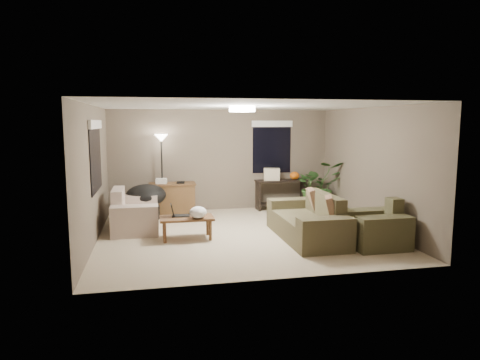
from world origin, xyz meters
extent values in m
plane|color=#C4AF92|center=(0.00, 0.00, 0.00)|extent=(5.50, 5.50, 0.00)
plane|color=white|center=(0.00, 0.00, 2.50)|extent=(5.50, 5.50, 0.00)
plane|color=brown|center=(0.00, 2.50, 1.25)|extent=(5.50, 0.00, 5.50)
plane|color=brown|center=(0.00, -2.50, 1.25)|extent=(5.50, 0.00, 5.50)
plane|color=brown|center=(-2.75, 0.00, 1.25)|extent=(0.00, 5.00, 5.00)
plane|color=brown|center=(2.75, 0.00, 1.25)|extent=(0.00, 5.00, 5.00)
cube|color=#453F29|center=(1.13, -0.55, 0.21)|extent=(0.95, 1.48, 0.42)
cube|color=brown|center=(1.49, -0.55, 0.64)|extent=(0.22, 1.48, 0.43)
cube|color=#4A432C|center=(1.13, -1.47, 0.30)|extent=(0.95, 0.36, 0.60)
cube|color=#4A442C|center=(1.13, 0.37, 0.30)|extent=(0.95, 0.36, 0.60)
cube|color=#8C7251|center=(1.43, -1.00, 0.65)|extent=(0.38, 0.50, 0.47)
cube|color=#8C7251|center=(1.43, -0.10, 0.65)|extent=(0.31, 0.48, 0.47)
cube|color=beige|center=(-2.06, 0.86, 0.21)|extent=(0.90, 0.88, 0.42)
cube|color=beige|center=(-2.40, 0.86, 0.64)|extent=(0.22, 0.88, 0.43)
cube|color=beige|center=(-2.06, 0.24, 0.30)|extent=(0.90, 0.36, 0.60)
cube|color=#BFB3A3|center=(-2.06, 1.48, 0.30)|extent=(0.90, 0.36, 0.60)
cube|color=brown|center=(2.15, -1.27, 0.21)|extent=(0.95, 0.28, 0.42)
cube|color=#48452B|center=(2.51, -1.27, 0.64)|extent=(0.22, 0.28, 0.43)
cube|color=#48452B|center=(2.15, -1.59, 0.30)|extent=(0.95, 0.36, 0.60)
cube|color=#4E4A2E|center=(2.15, -0.95, 0.30)|extent=(0.95, 0.36, 0.60)
cube|color=brown|center=(-1.09, -0.13, 0.40)|extent=(1.00, 0.55, 0.04)
cylinder|color=brown|center=(-1.51, -0.33, 0.19)|extent=(0.06, 0.06, 0.38)
cylinder|color=brown|center=(-0.67, -0.33, 0.19)|extent=(0.06, 0.06, 0.38)
cylinder|color=brown|center=(-1.51, 0.07, 0.19)|extent=(0.06, 0.06, 0.38)
cylinder|color=brown|center=(-0.67, 0.07, 0.19)|extent=(0.06, 0.06, 0.38)
cube|color=black|center=(-1.19, -0.03, 0.43)|extent=(0.36, 0.27, 0.02)
cube|color=black|center=(-1.35, -0.03, 0.55)|extent=(0.07, 0.23, 0.22)
ellipsoid|color=white|center=(-0.89, -0.28, 0.53)|extent=(0.37, 0.34, 0.22)
cube|color=brown|center=(-1.25, 2.14, 0.35)|extent=(1.05, 0.45, 0.71)
cube|color=brown|center=(-1.25, 2.14, 0.73)|extent=(1.10, 0.50, 0.04)
cube|color=silver|center=(-1.50, 2.14, 0.81)|extent=(0.28, 0.24, 0.12)
cube|color=black|center=(-1.05, 2.09, 0.77)|extent=(0.20, 0.24, 0.04)
cube|color=black|center=(1.47, 2.19, 0.73)|extent=(1.30, 0.40, 0.04)
cube|color=black|center=(0.87, 2.19, 0.35)|extent=(0.05, 0.38, 0.71)
cube|color=black|center=(2.07, 2.19, 0.35)|extent=(0.05, 0.38, 0.71)
cube|color=black|center=(1.47, 2.19, 0.15)|extent=(1.25, 0.36, 0.03)
ellipsoid|color=orange|center=(1.82, 2.19, 0.85)|extent=(0.28, 0.28, 0.20)
cube|color=beige|center=(1.22, 2.19, 0.90)|extent=(0.45, 0.38, 0.29)
cylinder|color=black|center=(-1.86, 1.73, 0.15)|extent=(0.60, 0.60, 0.30)
ellipsoid|color=black|center=(-1.86, 1.73, 0.55)|extent=(1.10, 1.10, 0.50)
cylinder|color=black|center=(-1.48, 2.20, 0.01)|extent=(0.28, 0.28, 0.02)
cylinder|color=black|center=(-1.48, 2.20, 0.90)|extent=(0.04, 0.04, 1.78)
cone|color=white|center=(-1.48, 2.20, 1.82)|extent=(0.32, 0.32, 0.18)
cylinder|color=white|center=(0.00, 0.00, 2.44)|extent=(0.50, 0.50, 0.10)
imported|color=#2D5923|center=(2.30, 1.76, 0.49)|extent=(1.13, 1.25, 0.98)
cube|color=tan|center=(2.30, 1.08, 0.01)|extent=(0.32, 0.32, 0.03)
cylinder|color=tan|center=(2.30, 1.08, 0.25)|extent=(0.12, 0.12, 0.44)
cube|color=tan|center=(2.30, 1.08, 0.48)|extent=(0.22, 0.22, 0.03)
cube|color=black|center=(-2.73, 0.30, 1.55)|extent=(0.01, 1.50, 1.30)
cube|color=white|center=(-2.71, 0.30, 2.15)|extent=(0.05, 1.56, 0.16)
cube|color=black|center=(1.30, 2.48, 1.55)|extent=(1.00, 0.01, 1.30)
cube|color=white|center=(1.30, 2.46, 2.15)|extent=(1.06, 0.05, 0.16)
camera|label=1|loc=(-1.70, -8.05, 2.19)|focal=32.00mm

